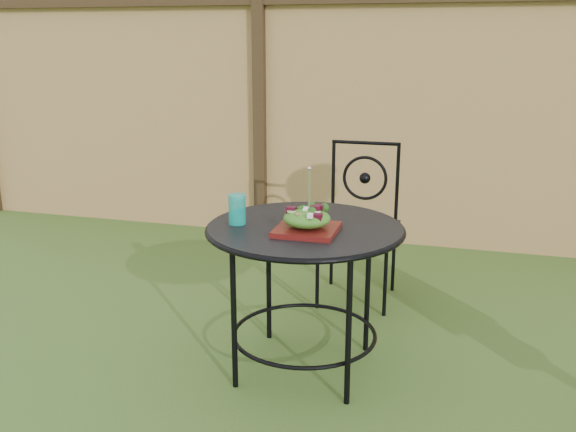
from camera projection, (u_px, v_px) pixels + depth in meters
name	position (u px, v px, depth m)	size (l,w,h in m)	color
ground	(383.00, 386.00, 2.98)	(60.00, 60.00, 0.00)	#294315
fence	(428.00, 123.00, 4.75)	(8.00, 0.12, 1.90)	tan
patio_table	(305.00, 254.00, 2.99)	(0.92, 0.92, 0.72)	black
patio_chair	(360.00, 218.00, 3.89)	(0.46, 0.46, 0.95)	black
salad_plate	(307.00, 230.00, 2.86)	(0.27, 0.27, 0.02)	#3F1209
salad	(307.00, 218.00, 2.84)	(0.21, 0.21, 0.08)	#235614
fork	(309.00, 190.00, 2.80)	(0.01, 0.01, 0.18)	silver
drinking_glass	(237.00, 209.00, 2.97)	(0.08, 0.08, 0.14)	#0D9C8F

